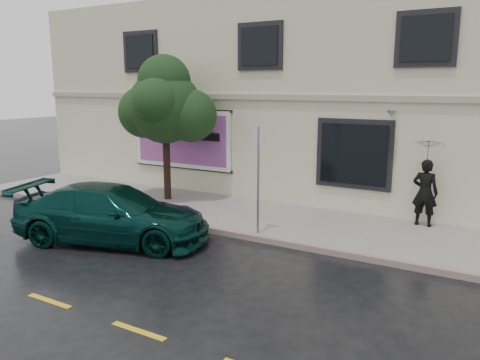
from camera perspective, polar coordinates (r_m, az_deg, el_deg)
The scene contains 12 objects.
ground at distance 11.99m, azimuth -8.88°, elevation -8.01°, with size 90.00×90.00×0.00m, color black.
sidewalk at distance 14.52m, azimuth -0.84°, elevation -4.10°, with size 20.00×3.50×0.15m, color #9B9792.
curb at distance 13.11m, azimuth -4.77°, elevation -5.87°, with size 20.00×0.18×0.16m, color gray.
road_marking at distance 9.73m, azimuth -22.21°, elevation -13.48°, with size 19.00×0.12×0.01m, color gold.
building at distance 19.16m, azimuth 8.07°, elevation 9.94°, with size 20.00×8.12×7.00m.
billboard at distance 17.27m, azimuth -7.20°, elevation 4.99°, with size 4.30×0.16×2.20m.
car at distance 12.48m, azimuth -15.33°, elevation -3.98°, with size 2.23×5.04×1.47m, color #072E2A.
pedestrian at distance 13.80m, azimuth 21.62°, elevation -1.44°, with size 0.68×0.45×1.86m, color black.
umbrella at distance 13.59m, azimuth 22.02°, elevation 3.87°, with size 0.97×0.97×0.72m, color black.
street_tree at distance 15.83m, azimuth -9.12°, elevation 8.73°, with size 2.42×2.42×4.33m.
fire_hydrant at distance 15.03m, azimuth -13.01°, elevation -2.21°, with size 0.29×0.27×0.71m.
sign_pole at distance 12.01m, azimuth 2.25°, elevation 1.12°, with size 0.35×0.06×2.80m.
Camera 1 is at (7.15, -8.77, 3.96)m, focal length 35.00 mm.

